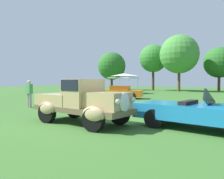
# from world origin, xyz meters

# --- Properties ---
(ground_plane) EXTENTS (120.00, 120.00, 0.00)m
(ground_plane) POSITION_xyz_m (0.00, 0.00, 0.00)
(ground_plane) COLOR #386628
(feature_pickup_truck) EXTENTS (4.34, 2.25, 1.70)m
(feature_pickup_truck) POSITION_xyz_m (-0.14, -0.23, 0.86)
(feature_pickup_truck) COLOR brown
(feature_pickup_truck) RESTS_ON ground_plane
(neighbor_convertible) EXTENTS (4.68, 2.40, 1.40)m
(neighbor_convertible) POSITION_xyz_m (4.08, 0.93, 0.58)
(neighbor_convertible) COLOR #1E7AB7
(neighbor_convertible) RESTS_ON ground_plane
(show_car_cream) EXTENTS (4.78, 2.70, 1.22)m
(show_car_cream) POSITION_xyz_m (-9.19, 12.25, 0.60)
(show_car_cream) COLOR beige
(show_car_cream) RESTS_ON ground_plane
(show_car_orange) EXTENTS (4.17, 2.58, 1.22)m
(show_car_orange) POSITION_xyz_m (-4.56, 11.43, 0.60)
(show_car_orange) COLOR orange
(show_car_orange) RESTS_ON ground_plane
(spectator_between_cars) EXTENTS (0.42, 0.27, 1.69)m
(spectator_between_cars) POSITION_xyz_m (-6.18, 2.22, 0.91)
(spectator_between_cars) COLOR #9E998E
(spectator_between_cars) RESTS_ON ground_plane
(canopy_tent_left_field) EXTENTS (3.23, 3.23, 2.71)m
(canopy_tent_left_field) POSITION_xyz_m (-8.41, 19.43, 2.42)
(canopy_tent_left_field) COLOR #B7B7BC
(canopy_tent_left_field) RESTS_ON ground_plane
(treeline_far_left) EXTENTS (5.30, 5.30, 7.21)m
(treeline_far_left) POSITION_xyz_m (-15.91, 29.09, 4.55)
(treeline_far_left) COLOR #47331E
(treeline_far_left) RESTS_ON ground_plane
(treeline_mid_left) EXTENTS (5.03, 5.03, 8.34)m
(treeline_mid_left) POSITION_xyz_m (-8.42, 31.25, 5.80)
(treeline_mid_left) COLOR #47331E
(treeline_mid_left) RESTS_ON ground_plane
(treeline_center) EXTENTS (6.25, 6.25, 9.16)m
(treeline_center) POSITION_xyz_m (-3.30, 29.16, 6.02)
(treeline_center) COLOR brown
(treeline_center) RESTS_ON ground_plane
(treeline_mid_right) EXTENTS (5.17, 5.17, 7.41)m
(treeline_mid_right) POSITION_xyz_m (2.22, 34.08, 4.81)
(treeline_mid_right) COLOR brown
(treeline_mid_right) RESTS_ON ground_plane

